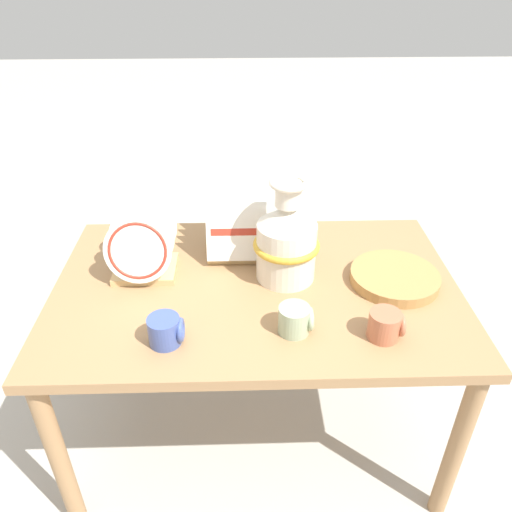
% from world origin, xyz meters
% --- Properties ---
extents(ground_plane, '(14.00, 14.00, 0.00)m').
position_xyz_m(ground_plane, '(0.00, 0.00, 0.00)').
color(ground_plane, '#B2ADA3').
extents(display_table, '(1.31, 0.84, 0.69)m').
position_xyz_m(display_table, '(0.00, 0.00, 0.61)').
color(display_table, '#9E754C').
rests_on(display_table, ground_plane).
extents(ceramic_vase, '(0.22, 0.22, 0.35)m').
position_xyz_m(ceramic_vase, '(0.10, 0.04, 0.83)').
color(ceramic_vase, silver).
rests_on(ceramic_vase, display_table).
extents(dish_rack_round_plates, '(0.21, 0.21, 0.23)m').
position_xyz_m(dish_rack_round_plates, '(-0.37, 0.07, 0.78)').
color(dish_rack_round_plates, tan).
rests_on(dish_rack_round_plates, display_table).
extents(dish_rack_square_plates, '(0.20, 0.21, 0.22)m').
position_xyz_m(dish_rack_square_plates, '(-0.06, 0.20, 0.77)').
color(dish_rack_square_plates, tan).
rests_on(dish_rack_square_plates, display_table).
extents(wicker_charger_stack, '(0.29, 0.29, 0.04)m').
position_xyz_m(wicker_charger_stack, '(0.45, -0.00, 0.71)').
color(wicker_charger_stack, '#AD7F47').
rests_on(wicker_charger_stack, display_table).
extents(mug_terracotta_glaze, '(0.10, 0.09, 0.08)m').
position_xyz_m(mug_terracotta_glaze, '(0.36, -0.26, 0.73)').
color(mug_terracotta_glaze, '#B76647').
rests_on(mug_terracotta_glaze, display_table).
extents(mug_cobalt_glaze, '(0.10, 0.09, 0.08)m').
position_xyz_m(mug_cobalt_glaze, '(-0.26, -0.27, 0.73)').
color(mug_cobalt_glaze, '#42569E').
rests_on(mug_cobalt_glaze, display_table).
extents(mug_sage_glaze, '(0.10, 0.09, 0.08)m').
position_xyz_m(mug_sage_glaze, '(0.11, -0.23, 0.73)').
color(mug_sage_glaze, '#9EB28E').
rests_on(mug_sage_glaze, display_table).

